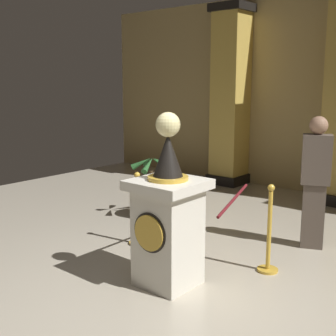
# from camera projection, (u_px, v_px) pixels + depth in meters

# --- Properties ---
(ground_plane) EXTENTS (12.08, 12.08, 0.00)m
(ground_plane) POSITION_uv_depth(u_px,v_px,m) (184.00, 298.00, 4.50)
(ground_plane) COLOR #B2A893
(pedestal_clock) EXTENTS (0.71, 0.71, 1.86)m
(pedestal_clock) POSITION_uv_depth(u_px,v_px,m) (168.00, 219.00, 4.68)
(pedestal_clock) COLOR silver
(pedestal_clock) RESTS_ON ground_plane
(stanchion_near) EXTENTS (0.24, 0.24, 1.03)m
(stanchion_near) POSITION_uv_depth(u_px,v_px,m) (269.00, 241.00, 5.07)
(stanchion_near) COLOR gold
(stanchion_near) RESTS_ON ground_plane
(stanchion_far) EXTENTS (0.24, 0.24, 0.99)m
(stanchion_far) POSITION_uv_depth(u_px,v_px,m) (138.00, 219.00, 5.94)
(stanchion_far) COLOR gold
(stanchion_far) RESTS_ON ground_plane
(velvet_rope) EXTENTS (1.08, 1.06, 0.22)m
(velvet_rope) POSITION_uv_depth(u_px,v_px,m) (199.00, 196.00, 5.42)
(velvet_rope) COLOR #591419
(column_left) EXTENTS (0.75, 0.75, 3.70)m
(column_left) POSITION_uv_depth(u_px,v_px,m) (230.00, 97.00, 9.28)
(column_left) COLOR black
(column_left) RESTS_ON ground_plane
(potted_palm_left) EXTENTS (0.66, 0.65, 1.03)m
(potted_palm_left) POSITION_uv_depth(u_px,v_px,m) (152.00, 197.00, 7.15)
(potted_palm_left) COLOR black
(potted_palm_left) RESTS_ON ground_plane
(bystander_guest) EXTENTS (0.42, 0.35, 1.73)m
(bystander_guest) POSITION_uv_depth(u_px,v_px,m) (315.00, 179.00, 5.72)
(bystander_guest) COLOR brown
(bystander_guest) RESTS_ON ground_plane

